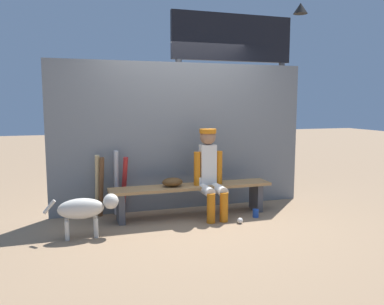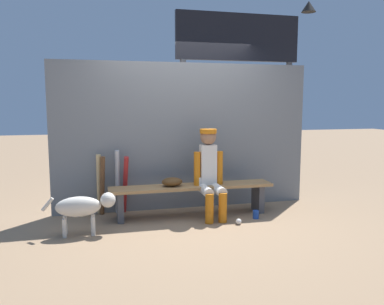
% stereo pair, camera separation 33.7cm
% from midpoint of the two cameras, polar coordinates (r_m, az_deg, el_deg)
% --- Properties ---
extents(ground_plane, '(30.00, 30.00, 0.00)m').
position_cam_midpoint_polar(ground_plane, '(5.40, -1.81, -9.30)').
color(ground_plane, '#937556').
extents(chainlink_fence, '(3.76, 0.03, 2.12)m').
position_cam_midpoint_polar(chainlink_fence, '(5.63, -3.09, 2.35)').
color(chainlink_fence, slate).
rests_on(chainlink_fence, ground_plane).
extents(dugout_bench, '(2.25, 0.36, 0.43)m').
position_cam_midpoint_polar(dugout_bench, '(5.32, -1.82, -5.86)').
color(dugout_bench, '#AD7F4C').
rests_on(dugout_bench, ground_plane).
extents(player_seated, '(0.41, 0.55, 1.20)m').
position_cam_midpoint_polar(player_seated, '(5.22, 0.87, -2.63)').
color(player_seated, silver).
rests_on(player_seated, ground_plane).
extents(baseball_glove, '(0.28, 0.20, 0.12)m').
position_cam_midpoint_polar(baseball_glove, '(5.22, -4.75, -4.38)').
color(baseball_glove, '#593819').
rests_on(baseball_glove, dugout_bench).
extents(bat_aluminum_red, '(0.11, 0.27, 0.82)m').
position_cam_midpoint_polar(bat_aluminum_red, '(5.44, -11.74, -4.84)').
color(bat_aluminum_red, '#B22323').
rests_on(bat_aluminum_red, ground_plane).
extents(bat_aluminum_silver, '(0.07, 0.16, 0.91)m').
position_cam_midpoint_polar(bat_aluminum_silver, '(5.44, -12.85, -4.43)').
color(bat_aluminum_silver, '#B7B7BC').
rests_on(bat_aluminum_silver, ground_plane).
extents(bat_wood_dark, '(0.11, 0.23, 0.84)m').
position_cam_midpoint_polar(bat_wood_dark, '(5.40, -15.00, -4.98)').
color(bat_wood_dark, brown).
rests_on(bat_wood_dark, ground_plane).
extents(bat_wood_natural, '(0.07, 0.22, 0.86)m').
position_cam_midpoint_polar(bat_wood_natural, '(5.45, -15.48, -4.76)').
color(bat_wood_natural, tan).
rests_on(bat_wood_natural, ground_plane).
extents(baseball, '(0.07, 0.07, 0.07)m').
position_cam_midpoint_polar(baseball, '(5.08, 5.19, -9.98)').
color(baseball, white).
rests_on(baseball, ground_plane).
extents(cup_on_ground, '(0.08, 0.08, 0.11)m').
position_cam_midpoint_polar(cup_on_ground, '(5.36, 7.57, -8.88)').
color(cup_on_ground, '#1E47AD').
rests_on(cup_on_ground, ground_plane).
extents(cup_on_bench, '(0.08, 0.08, 0.11)m').
position_cam_midpoint_polar(cup_on_bench, '(5.29, -0.79, -4.25)').
color(cup_on_bench, silver).
rests_on(cup_on_bench, dugout_bench).
extents(scoreboard, '(2.36, 0.27, 3.23)m').
position_cam_midpoint_polar(scoreboard, '(6.61, 5.07, 13.60)').
color(scoreboard, '#3F3F42').
rests_on(scoreboard, ground_plane).
extents(dog, '(0.84, 0.20, 0.49)m').
position_cam_midpoint_polar(dog, '(4.70, -17.36, -7.91)').
color(dog, beige).
rests_on(dog, ground_plane).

